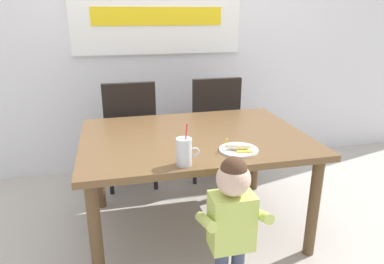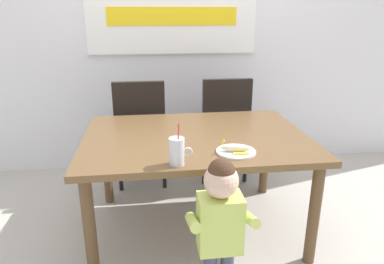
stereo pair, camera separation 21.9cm
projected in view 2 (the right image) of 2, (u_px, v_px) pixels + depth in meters
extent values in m
plane|color=#B7B2A8|center=(195.00, 227.00, 2.55)|extent=(24.00, 24.00, 0.00)
cube|color=silver|center=(178.00, 16.00, 3.22)|extent=(6.40, 0.12, 2.90)
cube|color=white|center=(172.00, 16.00, 3.14)|extent=(1.53, 0.04, 0.66)
cube|color=yellow|center=(173.00, 16.00, 3.12)|extent=(1.17, 0.01, 0.16)
cube|color=brown|center=(196.00, 138.00, 2.32)|extent=(1.47, 1.07, 0.04)
cylinder|color=brown|center=(90.00, 231.00, 1.93)|extent=(0.07, 0.07, 0.67)
cylinder|color=brown|center=(314.00, 215.00, 2.09)|extent=(0.07, 0.07, 0.67)
cylinder|color=brown|center=(107.00, 164.00, 2.78)|extent=(0.07, 0.07, 0.67)
cylinder|color=brown|center=(265.00, 156.00, 2.94)|extent=(0.07, 0.07, 0.67)
cube|color=black|center=(141.00, 134.00, 3.13)|extent=(0.44, 0.44, 0.06)
cube|color=black|center=(139.00, 111.00, 2.86)|extent=(0.42, 0.05, 0.48)
cylinder|color=black|center=(162.00, 150.00, 3.41)|extent=(0.04, 0.04, 0.42)
cylinder|color=black|center=(123.00, 152.00, 3.37)|extent=(0.04, 0.04, 0.42)
cylinder|color=black|center=(164.00, 166.00, 3.06)|extent=(0.04, 0.04, 0.42)
cylinder|color=black|center=(120.00, 168.00, 3.01)|extent=(0.04, 0.04, 0.42)
cube|color=black|center=(221.00, 130.00, 3.24)|extent=(0.44, 0.44, 0.06)
cube|color=black|center=(227.00, 107.00, 2.97)|extent=(0.42, 0.05, 0.48)
cylinder|color=black|center=(235.00, 145.00, 3.52)|extent=(0.04, 0.04, 0.42)
cylinder|color=black|center=(198.00, 147.00, 3.48)|extent=(0.04, 0.04, 0.42)
cylinder|color=black|center=(245.00, 160.00, 3.16)|extent=(0.04, 0.04, 0.42)
cylinder|color=black|center=(204.00, 163.00, 3.12)|extent=(0.04, 0.04, 0.42)
cube|color=#C6DB66|center=(220.00, 223.00, 1.74)|extent=(0.22, 0.15, 0.30)
sphere|color=beige|center=(221.00, 181.00, 1.66)|extent=(0.17, 0.17, 0.17)
sphere|color=#472D1E|center=(221.00, 172.00, 1.64)|extent=(0.13, 0.13, 0.13)
cylinder|color=#C6DB66|center=(193.00, 222.00, 1.69)|extent=(0.05, 0.24, 0.13)
cylinder|color=#C6DB66|center=(249.00, 218.00, 1.72)|extent=(0.05, 0.24, 0.13)
cylinder|color=silver|center=(177.00, 151.00, 1.84)|extent=(0.08, 0.08, 0.15)
cylinder|color=beige|center=(177.00, 157.00, 1.85)|extent=(0.07, 0.07, 0.08)
torus|color=silver|center=(188.00, 152.00, 1.85)|extent=(0.06, 0.01, 0.06)
cylinder|color=#E5333F|center=(178.00, 140.00, 1.82)|extent=(0.01, 0.08, 0.21)
cylinder|color=white|center=(236.00, 152.00, 2.02)|extent=(0.23, 0.23, 0.01)
ellipsoid|color=#F4EAC6|center=(236.00, 148.00, 2.00)|extent=(0.18, 0.08, 0.04)
cube|color=yellow|center=(241.00, 153.00, 1.97)|extent=(0.09, 0.05, 0.01)
cube|color=yellow|center=(239.00, 149.00, 2.04)|extent=(0.09, 0.05, 0.01)
cylinder|color=yellow|center=(223.00, 142.00, 2.00)|extent=(0.03, 0.02, 0.03)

